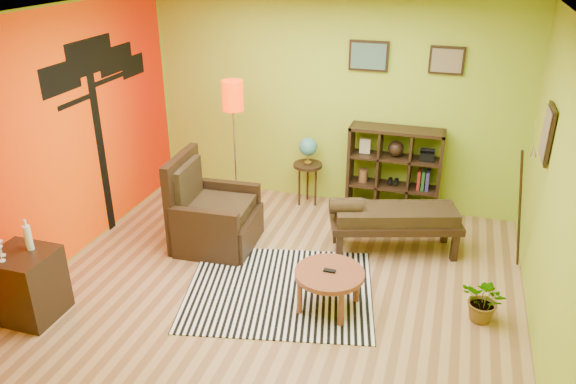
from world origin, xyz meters
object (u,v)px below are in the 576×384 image
(coffee_table, at_px, (329,277))
(bench, at_px, (392,218))
(potted_plant, at_px, (485,305))
(globe_table, at_px, (308,154))
(armchair, at_px, (211,218))
(cube_shelf, at_px, (395,172))
(side_cabinet, at_px, (26,284))
(floor_lamp, at_px, (233,108))

(coffee_table, relative_size, bench, 0.44)
(potted_plant, bearing_deg, globe_table, 138.78)
(armchair, bearing_deg, cube_shelf, 36.16)
(globe_table, xyz_separation_m, cube_shelf, (1.17, 0.03, -0.13))
(armchair, bearing_deg, bench, 11.89)
(side_cabinet, bearing_deg, globe_table, 59.15)
(coffee_table, bearing_deg, floor_lamp, 134.87)
(floor_lamp, xyz_separation_m, potted_plant, (3.13, -1.41, -1.30))
(coffee_table, distance_m, potted_plant, 1.52)
(side_cabinet, relative_size, cube_shelf, 0.84)
(side_cabinet, xyz_separation_m, floor_lamp, (1.14, 2.62, 1.13))
(cube_shelf, bearing_deg, side_cabinet, -133.49)
(armchair, relative_size, cube_shelf, 0.93)
(armchair, xyz_separation_m, side_cabinet, (-1.13, -1.83, 0.02))
(bench, bearing_deg, coffee_table, -108.51)
(armchair, distance_m, globe_table, 1.68)
(coffee_table, height_order, side_cabinet, side_cabinet)
(globe_table, bearing_deg, side_cabinet, -120.85)
(coffee_table, distance_m, cube_shelf, 2.35)
(floor_lamp, bearing_deg, armchair, -90.90)
(coffee_table, xyz_separation_m, bench, (0.44, 1.30, 0.08))
(potted_plant, bearing_deg, armchair, 168.75)
(globe_table, bearing_deg, bench, -37.34)
(armchair, distance_m, bench, 2.14)
(cube_shelf, distance_m, bench, 1.03)
(coffee_table, xyz_separation_m, cube_shelf, (0.33, 2.31, 0.23))
(armchair, relative_size, potted_plant, 2.38)
(side_cabinet, bearing_deg, potted_plant, 15.80)
(globe_table, bearing_deg, coffee_table, -69.71)
(coffee_table, distance_m, bench, 1.38)
(armchair, height_order, side_cabinet, armchair)
(globe_table, height_order, cube_shelf, cube_shelf)
(floor_lamp, distance_m, cube_shelf, 2.26)
(floor_lamp, height_order, bench, floor_lamp)
(floor_lamp, distance_m, potted_plant, 3.67)
(cube_shelf, bearing_deg, armchair, -143.84)
(potted_plant, bearing_deg, coffee_table, -170.89)
(cube_shelf, xyz_separation_m, potted_plant, (1.16, -2.07, -0.42))
(coffee_table, distance_m, globe_table, 2.46)
(armchair, distance_m, side_cabinet, 2.15)
(armchair, bearing_deg, globe_table, 60.18)
(coffee_table, height_order, bench, bench)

